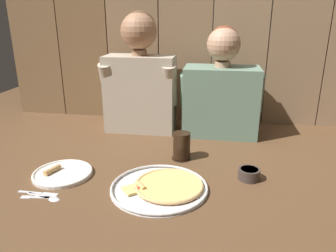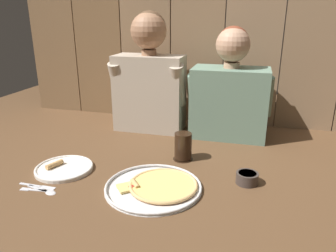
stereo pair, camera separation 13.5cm
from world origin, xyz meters
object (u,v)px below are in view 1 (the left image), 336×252
object	(u,v)px
diner_left	(140,76)
diner_right	(221,89)
dipping_bowl	(249,173)
drinking_glass	(182,146)
pizza_tray	(163,187)
dinner_plate	(62,173)

from	to	relation	value
diner_left	diner_right	xyz separation A→B (m)	(0.44, -0.00, -0.06)
dipping_bowl	diner_left	world-z (taller)	diner_left
dipping_bowl	diner_left	distance (m)	0.81
drinking_glass	diner_right	xyz separation A→B (m)	(0.17, 0.36, 0.19)
diner_left	diner_right	bearing A→B (deg)	-0.05
diner_left	diner_right	distance (m)	0.44
pizza_tray	dipping_bowl	xyz separation A→B (m)	(0.33, 0.13, 0.02)
dinner_plate	diner_right	distance (m)	0.90
dipping_bowl	pizza_tray	bearing A→B (deg)	-158.51
pizza_tray	dinner_plate	world-z (taller)	dinner_plate
drinking_glass	dipping_bowl	distance (m)	0.33
drinking_glass	dipping_bowl	world-z (taller)	drinking_glass
dinner_plate	diner_left	distance (m)	0.70
dipping_bowl	diner_left	size ratio (longest dim) A/B	0.13
dinner_plate	dipping_bowl	size ratio (longest dim) A/B	2.78
drinking_glass	diner_right	world-z (taller)	diner_right
drinking_glass	diner_right	bearing A→B (deg)	65.07
diner_left	drinking_glass	bearing A→B (deg)	-53.11
dinner_plate	dipping_bowl	world-z (taller)	dipping_bowl
pizza_tray	dipping_bowl	size ratio (longest dim) A/B	4.25
drinking_glass	dipping_bowl	xyz separation A→B (m)	(0.29, -0.15, -0.04)
dinner_plate	drinking_glass	distance (m)	0.52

